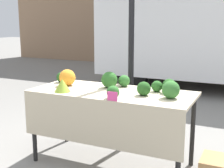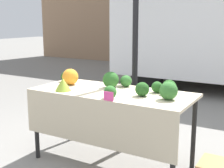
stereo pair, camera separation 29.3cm
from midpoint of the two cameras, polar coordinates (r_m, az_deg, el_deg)
ground_plane at (r=3.67m, az=-2.36°, el=-14.20°), size 40.00×40.00×0.00m
tent_pole at (r=3.85m, az=1.34°, el=6.66°), size 0.07×0.07×2.53m
parked_truck at (r=7.62m, az=16.13°, el=9.81°), size 5.11×2.25×2.63m
market_table at (r=3.36m, az=-2.96°, el=-3.45°), size 1.77×0.77×0.84m
orange_cauliflower at (r=3.72m, az=-10.42°, el=1.16°), size 0.19×0.19×0.19m
romanesco_head at (r=3.41m, az=-11.52°, el=-0.27°), size 0.18×0.18×0.14m
broccoli_head_0 at (r=3.36m, az=5.75°, el=-0.44°), size 0.12×0.12×0.12m
broccoli_head_1 at (r=3.92m, az=-11.33°, el=1.18°), size 0.13×0.13×0.13m
broccoli_head_2 at (r=3.61m, az=-0.10°, el=0.58°), size 0.14×0.14×0.14m
broccoli_head_3 at (r=3.06m, az=-2.55°, el=-1.52°), size 0.13×0.13×0.13m
broccoli_head_4 at (r=3.31m, az=7.94°, el=-0.41°), size 0.15×0.15×0.15m
broccoli_head_5 at (r=3.18m, az=3.21°, el=-0.87°), size 0.14×0.14×0.14m
broccoli_head_6 at (r=3.54m, az=-2.85°, el=0.76°), size 0.19×0.19×0.19m
broccoli_head_7 at (r=3.08m, az=8.04°, el=-1.05°), size 0.18×0.18×0.18m
price_sign at (r=2.97m, az=-2.76°, el=-2.29°), size 0.11×0.01×0.09m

